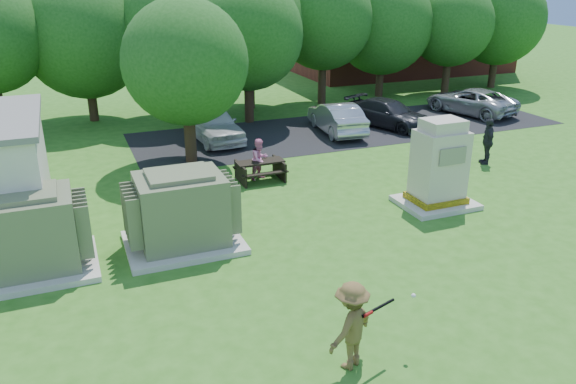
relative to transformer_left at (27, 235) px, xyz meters
name	(u,v)px	position (x,y,z in m)	size (l,w,h in m)	color
ground	(357,311)	(6.50, -4.50, -0.97)	(120.00, 120.00, 0.00)	#2D6619
brick_building	(401,14)	(24.50, 22.50, 3.03)	(15.00, 8.00, 8.00)	maroon
parking_strip	(351,129)	(13.50, 9.00, -0.96)	(20.00, 6.00, 0.01)	#232326
transformer_left	(27,235)	(0.00, 0.00, 0.00)	(3.00, 2.40, 2.07)	beige
transformer_right	(182,212)	(3.70, 0.00, 0.00)	(3.00, 2.40, 2.07)	beige
generator_cabinet	(439,169)	(11.61, -0.17, 0.23)	(2.25, 1.84, 2.75)	beige
picnic_table	(260,168)	(7.27, 4.00, -0.53)	(1.65, 1.24, 0.71)	black
batter	(351,326)	(5.51, -6.02, -0.11)	(1.11, 0.64, 1.73)	brown
person_by_generator	(453,182)	(12.08, -0.32, -0.22)	(0.55, 0.36, 1.51)	#222227
person_at_picnic	(260,159)	(7.30, 4.12, -0.24)	(0.71, 0.55, 1.46)	pink
person_walking_right	(487,141)	(15.84, 2.57, -0.10)	(1.02, 0.43, 1.74)	#27272C
car_white	(213,124)	(7.06, 9.53, -0.24)	(1.73, 4.31, 1.47)	silver
car_silver_a	(337,118)	(12.55, 8.66, -0.28)	(1.46, 4.18, 1.38)	#ADACB1
car_dark	(389,114)	(15.27, 8.66, -0.34)	(1.76, 4.33, 1.26)	black
car_silver_b	(470,101)	(20.58, 9.41, -0.32)	(2.17, 4.71, 1.31)	#A8A8AC
batting_equipment	(382,307)	(6.11, -6.06, 0.16)	(1.27, 0.33, 0.09)	black
tree_row	(210,31)	(8.25, 14.00, 3.18)	(41.30, 13.30, 7.30)	#47301E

